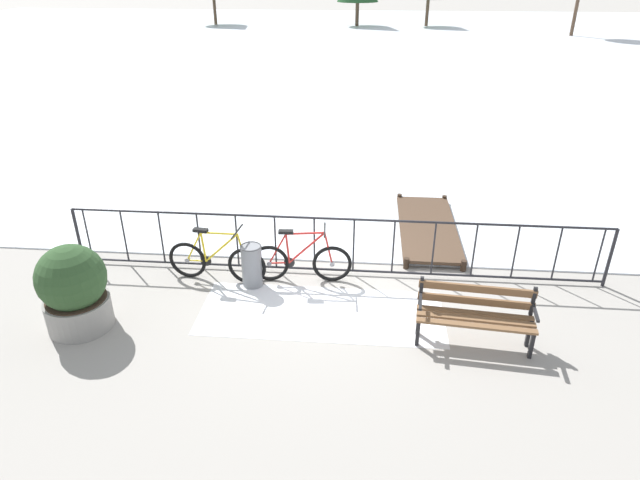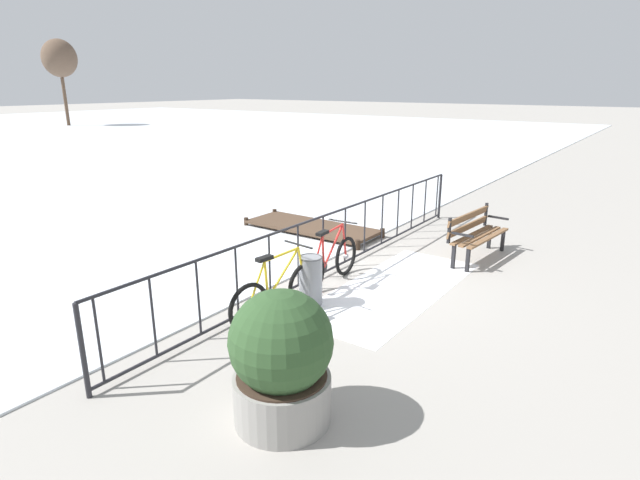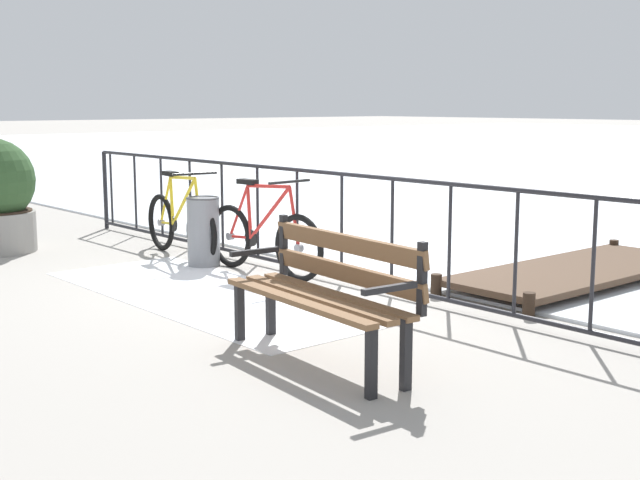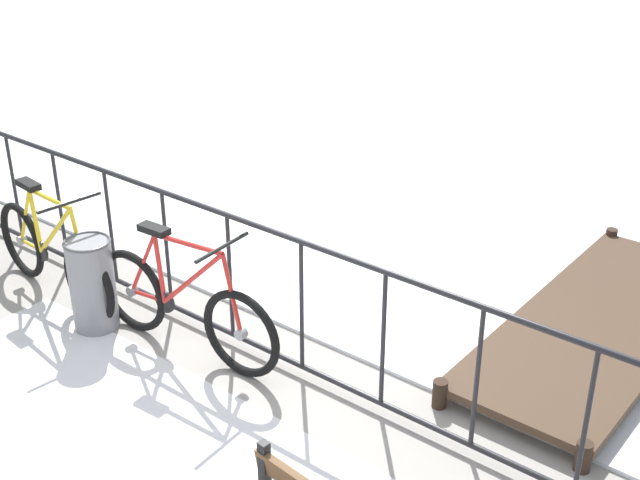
% 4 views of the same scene
% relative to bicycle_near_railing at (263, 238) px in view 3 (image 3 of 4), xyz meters
% --- Properties ---
extents(ground_plane, '(160.00, 160.00, 0.00)m').
position_rel_bicycle_near_railing_xyz_m(ground_plane, '(0.54, 0.28, -0.37)').
color(ground_plane, '#9E9991').
extents(snow_patch, '(3.74, 1.47, 0.01)m').
position_rel_bicycle_near_railing_xyz_m(snow_patch, '(0.43, -0.92, -0.36)').
color(snow_patch, white).
rests_on(snow_patch, ground).
extents(railing_fence, '(9.06, 0.06, 1.07)m').
position_rel_bicycle_near_railing_xyz_m(railing_fence, '(0.54, 0.28, 0.19)').
color(railing_fence, '#232328').
rests_on(railing_fence, ground).
extents(bicycle_near_railing, '(1.71, 0.52, 0.97)m').
position_rel_bicycle_near_railing_xyz_m(bicycle_near_railing, '(0.00, 0.00, 0.00)').
color(bicycle_near_railing, black).
rests_on(bicycle_near_railing, ground).
extents(bicycle_second, '(1.71, 0.52, 0.97)m').
position_rel_bicycle_near_railing_xyz_m(bicycle_second, '(-1.40, -0.11, 0.00)').
color(bicycle_second, black).
rests_on(bicycle_second, ground).
extents(park_bench, '(1.64, 0.63, 0.89)m').
position_rel_bicycle_near_railing_xyz_m(park_bench, '(2.62, -1.43, 0.14)').
color(park_bench, brown).
rests_on(park_bench, ground).
extents(trash_bin, '(0.35, 0.35, 0.73)m').
position_rel_bicycle_near_railing_xyz_m(trash_bin, '(-0.78, -0.20, 0.00)').
color(trash_bin, gray).
rests_on(trash_bin, ground).
extents(wooden_dock, '(1.10, 3.05, 0.20)m').
position_rel_bicycle_near_railing_xyz_m(wooden_dock, '(2.30, 2.05, -0.25)').
color(wooden_dock, '#4C3828').
rests_on(wooden_dock, ground).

